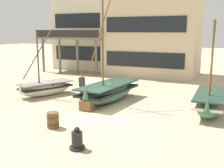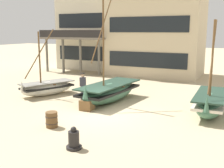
{
  "view_description": "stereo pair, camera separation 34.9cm",
  "coord_description": "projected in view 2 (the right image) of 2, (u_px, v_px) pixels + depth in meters",
  "views": [
    {
      "loc": [
        6.0,
        -12.15,
        4.21
      ],
      "look_at": [
        0.0,
        1.0,
        1.4
      ],
      "focal_mm": 44.18,
      "sensor_mm": 36.0,
      "label": 1
    },
    {
      "loc": [
        6.32,
        -12.0,
        4.21
      ],
      "look_at": [
        0.0,
        1.0,
        1.4
      ],
      "focal_mm": 44.18,
      "sensor_mm": 36.0,
      "label": 2
    }
  ],
  "objects": [
    {
      "name": "ground_plane",
      "position": [
        103.0,
        114.0,
        14.11
      ],
      "size": [
        120.0,
        120.0,
        0.0
      ],
      "primitive_type": "plane",
      "color": "tan"
    },
    {
      "name": "wooden_barrel",
      "position": [
        52.0,
        120.0,
        12.14
      ],
      "size": [
        0.56,
        0.56,
        0.7
      ],
      "color": "brown",
      "rests_on": "ground"
    },
    {
      "name": "harbor_building_annex",
      "position": [
        99.0,
        22.0,
        31.59
      ],
      "size": [
        7.47,
        9.73,
        10.4
      ],
      "color": "beige",
      "rests_on": "ground"
    },
    {
      "name": "fisherman_by_hull",
      "position": [
        83.0,
        87.0,
        16.8
      ],
      "size": [
        0.42,
        0.34,
        1.68
      ],
      "color": "#33333D",
      "rests_on": "ground"
    },
    {
      "name": "capstan_winch",
      "position": [
        74.0,
        140.0,
        9.93
      ],
      "size": [
        0.57,
        0.57,
        0.84
      ],
      "color": "black",
      "rests_on": "ground"
    },
    {
      "name": "fishing_boat_far_right",
      "position": [
        47.0,
        88.0,
        18.19
      ],
      "size": [
        2.57,
        3.76,
        4.32
      ],
      "color": "silver",
      "rests_on": "ground"
    },
    {
      "name": "fishing_boat_centre_large",
      "position": [
        109.0,
        91.0,
        16.54
      ],
      "size": [
        2.27,
        5.03,
        6.61
      ],
      "color": "#427056",
      "rests_on": "ground"
    },
    {
      "name": "fishing_boat_near_left",
      "position": [
        210.0,
        103.0,
        13.99
      ],
      "size": [
        1.53,
        4.17,
        4.76
      ],
      "color": "#427056",
      "rests_on": "ground"
    },
    {
      "name": "cargo_crate",
      "position": [
        87.0,
        105.0,
        14.84
      ],
      "size": [
        0.71,
        0.71,
        0.55
      ],
      "primitive_type": "cube",
      "rotation": [
        0.0,
        0.0,
        0.08
      ],
      "color": "brown",
      "rests_on": "ground"
    },
    {
      "name": "harbor_building_main",
      "position": [
        156.0,
        25.0,
        26.0
      ],
      "size": [
        8.9,
        5.47,
        9.45
      ],
      "color": "beige",
      "rests_on": "ground"
    }
  ]
}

